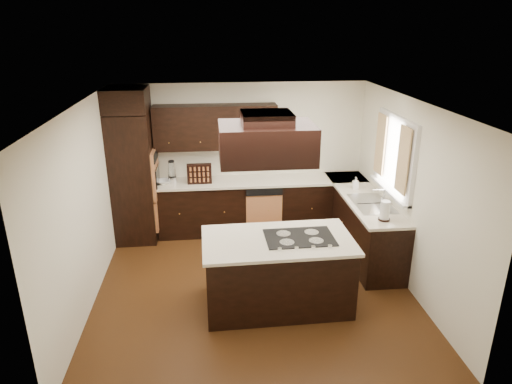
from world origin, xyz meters
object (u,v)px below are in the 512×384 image
spice_rack (199,174)px  oven_column (134,178)px  island (277,273)px  range_hood (267,143)px

spice_rack → oven_column: bearing=179.8°
island → range_hood: 1.73m
oven_column → island: bearing=-46.7°
oven_column → spice_rack: 1.06m
oven_column → range_hood: bearing=-50.3°
range_hood → spice_rack: bearing=109.9°
oven_column → spice_rack: oven_column is taller
island → spice_rack: (-0.98, 2.18, 0.65)m
oven_column → spice_rack: (1.06, 0.01, 0.03)m
island → spice_rack: bearing=113.1°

